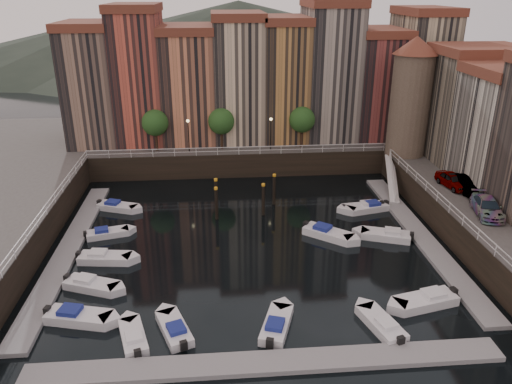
{
  "coord_description": "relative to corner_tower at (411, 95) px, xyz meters",
  "views": [
    {
      "loc": [
        -2.8,
        -41.5,
        22.0
      ],
      "look_at": [
        1.06,
        4.0,
        3.02
      ],
      "focal_mm": 35.0,
      "sensor_mm": 36.0,
      "label": 1
    }
  ],
  "objects": [
    {
      "name": "boat_left_4",
      "position": [
        -33.42,
        -6.85,
        -9.85
      ],
      "size": [
        4.52,
        2.97,
        1.02
      ],
      "rotation": [
        0.0,
        0.0,
        -0.36
      ],
      "color": "silver",
      "rests_on": "ground"
    },
    {
      "name": "corner_tower",
      "position": [
        0.0,
        0.0,
        0.0
      ],
      "size": [
        5.2,
        5.2,
        13.8
      ],
      "color": "#6B5B4C",
      "rests_on": "quay_right"
    },
    {
      "name": "boat_near_3",
      "position": [
        -11.74,
        -28.59,
        -9.85
      ],
      "size": [
        2.74,
        4.61,
        1.03
      ],
      "rotation": [
        0.0,
        0.0,
        1.85
      ],
      "color": "silver",
      "rests_on": "ground"
    },
    {
      "name": "promenade_trees",
      "position": [
        -21.33,
        3.7,
        -3.61
      ],
      "size": [
        21.2,
        3.2,
        5.2
      ],
      "color": "black",
      "rests_on": "quay_far"
    },
    {
      "name": "boat_left_1",
      "position": [
        -32.87,
        -21.85,
        -9.84
      ],
      "size": [
        4.64,
        3.12,
        1.05
      ],
      "rotation": [
        0.0,
        0.0,
        -0.38
      ],
      "color": "silver",
      "rests_on": "ground"
    },
    {
      "name": "boat_left_3",
      "position": [
        -33.34,
        -12.93,
        -9.88
      ],
      "size": [
        4.21,
        2.38,
        0.94
      ],
      "rotation": [
        0.0,
        0.0,
        0.24
      ],
      "color": "silver",
      "rests_on": "ground"
    },
    {
      "name": "boat_right_4",
      "position": [
        -7.45,
        -9.24,
        -9.85
      ],
      "size": [
        4.53,
        2.15,
        1.02
      ],
      "rotation": [
        0.0,
        0.0,
        3.28
      ],
      "color": "silver",
      "rests_on": "ground"
    },
    {
      "name": "boat_near_2",
      "position": [
        -19.02,
        -28.08,
        -9.84
      ],
      "size": [
        2.92,
        4.64,
        1.04
      ],
      "rotation": [
        0.0,
        0.0,
        1.25
      ],
      "color": "silver",
      "rests_on": "ground"
    },
    {
      "name": "street_lamps",
      "position": [
        -21.0,
        2.7,
        -4.3
      ],
      "size": [
        10.36,
        0.36,
        4.18
      ],
      "color": "black",
      "rests_on": "quay_far"
    },
    {
      "name": "ground",
      "position": [
        -20.0,
        -14.5,
        -10.19
      ],
      "size": [
        200.0,
        200.0,
        0.0
      ],
      "primitive_type": "plane",
      "color": "black",
      "rests_on": "ground"
    },
    {
      "name": "boat_right_3",
      "position": [
        -6.94,
        -9.38,
        -9.84
      ],
      "size": [
        4.65,
        2.6,
        1.04
      ],
      "rotation": [
        0.0,
        0.0,
        3.38
      ],
      "color": "silver",
      "rests_on": "ground"
    },
    {
      "name": "dock_right",
      "position": [
        -3.8,
        -15.5,
        -10.02
      ],
      "size": [
        2.0,
        28.0,
        0.35
      ],
      "primitive_type": "cube",
      "color": "gray",
      "rests_on": "ground"
    },
    {
      "name": "dock_near",
      "position": [
        -20.0,
        -31.5,
        -10.02
      ],
      "size": [
        30.0,
        2.0,
        0.35
      ],
      "primitive_type": "cube",
      "color": "gray",
      "rests_on": "ground"
    },
    {
      "name": "mountains",
      "position": [
        -18.28,
        95.5,
        -2.28
      ],
      "size": [
        145.0,
        100.0,
        18.0
      ],
      "color": "#2D382D",
      "rests_on": "ground"
    },
    {
      "name": "mooring_pilings",
      "position": [
        -20.14,
        -8.49,
        -8.54
      ],
      "size": [
        6.58,
        3.56,
        3.78
      ],
      "color": "black",
      "rests_on": "ground"
    },
    {
      "name": "quay_far",
      "position": [
        -20.0,
        11.5,
        -8.69
      ],
      "size": [
        80.0,
        20.0,
        3.0
      ],
      "primitive_type": "cube",
      "color": "black",
      "rests_on": "ground"
    },
    {
      "name": "far_terrace",
      "position": [
        -16.69,
        9.0,
        0.76
      ],
      "size": [
        48.7,
        10.3,
        17.5
      ],
      "color": "#896A57",
      "rests_on": "quay_far"
    },
    {
      "name": "railings",
      "position": [
        -20.0,
        -9.62,
        -6.41
      ],
      "size": [
        36.08,
        34.04,
        0.52
      ],
      "color": "white",
      "rests_on": "ground"
    },
    {
      "name": "boat_near_1",
      "position": [
        -25.97,
        -27.92,
        -9.86
      ],
      "size": [
        2.92,
        4.45,
        1.0
      ],
      "rotation": [
        0.0,
        0.0,
        1.93
      ],
      "color": "silver",
      "rests_on": "ground"
    },
    {
      "name": "car_a",
      "position": [
        0.92,
        -11.07,
        -6.45
      ],
      "size": [
        2.45,
        4.58,
        1.48
      ],
      "primitive_type": "imported",
      "rotation": [
        0.0,
        0.0,
        0.17
      ],
      "color": "gray",
      "rests_on": "quay_right"
    },
    {
      "name": "car_c",
      "position": [
        1.04,
        -17.6,
        -6.45
      ],
      "size": [
        3.16,
        5.46,
        1.49
      ],
      "primitive_type": "imported",
      "rotation": [
        0.0,
        0.0,
        -0.22
      ],
      "color": "gray",
      "rests_on": "quay_right"
    },
    {
      "name": "dock_left",
      "position": [
        -36.2,
        -15.5,
        -10.02
      ],
      "size": [
        2.0,
        28.0,
        0.35
      ],
      "primitive_type": "cube",
      "color": "gray",
      "rests_on": "ground"
    },
    {
      "name": "boat_right_2",
      "position": [
        -7.09,
        -15.69,
        -9.82
      ],
      "size": [
        4.88,
        3.14,
        1.1
      ],
      "rotation": [
        0.0,
        0.0,
        2.8
      ],
      "color": "silver",
      "rests_on": "ground"
    },
    {
      "name": "boat_right_0",
      "position": [
        -7.55,
        -26.15,
        -9.8
      ],
      "size": [
        5.17,
        2.88,
        1.16
      ],
      "rotation": [
        0.0,
        0.0,
        3.38
      ],
      "color": "silver",
      "rests_on": "ground"
    },
    {
      "name": "gangway",
      "position": [
        -2.9,
        -4.5,
        -8.28
      ],
      "size": [
        2.78,
        8.32,
        3.73
      ],
      "color": "white",
      "rests_on": "ground"
    },
    {
      "name": "boat_left_2",
      "position": [
        -32.66,
        -17.7,
        -9.83
      ],
      "size": [
        4.77,
        2.21,
        1.07
      ],
      "rotation": [
        0.0,
        0.0,
        -0.12
      ],
      "color": "silver",
      "rests_on": "ground"
    },
    {
      "name": "boat_extra_356",
      "position": [
        -12.57,
        -14.83,
        -9.81
      ],
      "size": [
        4.78,
        4.34,
        1.14
      ],
      "rotation": [
        0.0,
        0.0,
        5.61
      ],
      "color": "silver",
      "rests_on": "ground"
    },
    {
      "name": "car_b",
      "position": [
        1.85,
        -12.17,
        -6.44
      ],
      "size": [
        1.84,
        4.64,
        1.5
      ],
      "primitive_type": "imported",
      "rotation": [
        0.0,
        0.0,
        -0.05
      ],
      "color": "gray",
      "rests_on": "quay_right"
    },
    {
      "name": "boat_near_0",
      "position": [
        -28.67,
        -28.49,
        -9.87
      ],
      "size": [
        2.55,
        4.24,
        0.95
      ],
      "rotation": [
        0.0,
        0.0,
        1.86
      ],
      "color": "silver",
      "rests_on": "ground"
    },
    {
      "name": "boat_left_0",
      "position": [
        -32.9,
        -25.95,
        -9.82
      ],
      "size": [
        4.98,
        2.82,
        1.12
      ],
      "rotation": [
        0.0,
        0.0,
        -0.25
      ],
      "color": "silver",
      "rests_on": "ground"
    }
  ]
}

